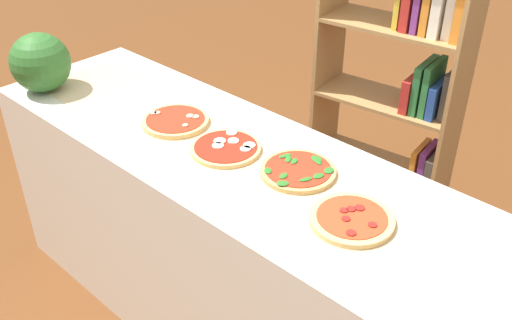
{
  "coord_description": "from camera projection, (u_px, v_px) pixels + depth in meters",
  "views": [
    {
      "loc": [
        1.2,
        -1.3,
        2.09
      ],
      "look_at": [
        0.0,
        0.0,
        0.96
      ],
      "focal_mm": 40.83,
      "sensor_mm": 36.0,
      "label": 1
    }
  ],
  "objects": [
    {
      "name": "pizza_mozzarella_1",
      "position": [
        226.0,
        148.0,
        2.19
      ],
      "size": [
        0.27,
        0.27,
        0.02
      ],
      "color": "#DBB26B",
      "rests_on": "parchment_paper"
    },
    {
      "name": "parchment_paper",
      "position": [
        256.0,
        164.0,
        2.11
      ],
      "size": [
        2.38,
        0.42,
        0.0
      ],
      "primitive_type": "cube",
      "color": "tan",
      "rests_on": "counter"
    },
    {
      "name": "watermelon",
      "position": [
        40.0,
        63.0,
        2.56
      ],
      "size": [
        0.26,
        0.26,
        0.26
      ],
      "primitive_type": "sphere",
      "color": "#2D6628",
      "rests_on": "counter"
    },
    {
      "name": "pizza_pepperoni_3",
      "position": [
        352.0,
        219.0,
        1.82
      ],
      "size": [
        0.27,
        0.27,
        0.03
      ],
      "color": "#DBB26B",
      "rests_on": "parchment_paper"
    },
    {
      "name": "pizza_mushroom_0",
      "position": [
        176.0,
        121.0,
        2.36
      ],
      "size": [
        0.27,
        0.27,
        0.03
      ],
      "color": "#DBB26B",
      "rests_on": "parchment_paper"
    },
    {
      "name": "counter",
      "position": [
        256.0,
        261.0,
        2.36
      ],
      "size": [
        2.59,
        0.69,
        0.94
      ],
      "primitive_type": "cube",
      "color": "beige",
      "rests_on": "ground_plane"
    },
    {
      "name": "bookshelf",
      "position": [
        404.0,
        102.0,
        2.85
      ],
      "size": [
        0.73,
        0.37,
        1.56
      ],
      "color": "#A87A47",
      "rests_on": "ground_plane"
    },
    {
      "name": "pizza_spinach_2",
      "position": [
        298.0,
        171.0,
        2.05
      ],
      "size": [
        0.27,
        0.27,
        0.03
      ],
      "color": "tan",
      "rests_on": "parchment_paper"
    }
  ]
}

